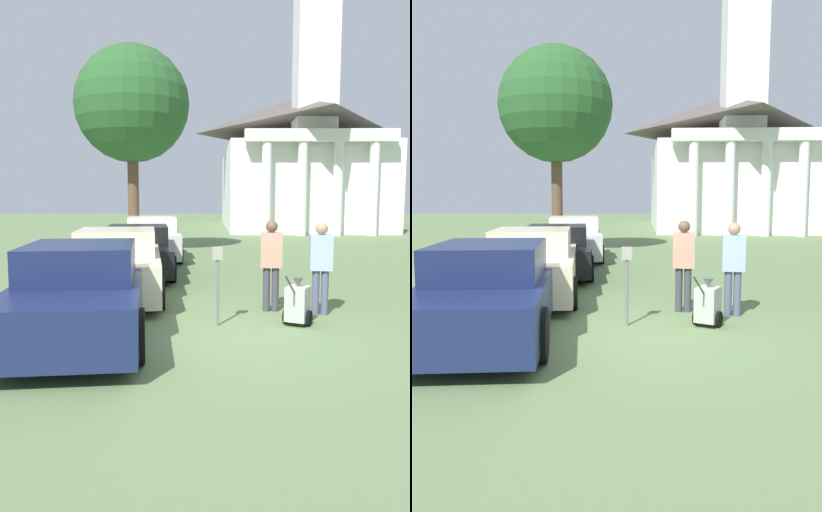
# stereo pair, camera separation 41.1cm
# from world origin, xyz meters

# --- Properties ---
(ground_plane) EXTENTS (120.00, 120.00, 0.00)m
(ground_plane) POSITION_xyz_m (0.00, 0.00, 0.00)
(ground_plane) COLOR #607A4C
(parked_car_navy) EXTENTS (2.44, 5.21, 1.50)m
(parked_car_navy) POSITION_xyz_m (-2.20, 0.16, 0.71)
(parked_car_navy) COLOR #19234C
(parked_car_navy) RESTS_ON ground_plane
(parked_car_cream) EXTENTS (2.41, 4.96, 1.53)m
(parked_car_cream) POSITION_xyz_m (-2.21, 3.29, 0.71)
(parked_car_cream) COLOR beige
(parked_car_cream) RESTS_ON ground_plane
(parked_car_black) EXTENTS (2.45, 5.06, 1.43)m
(parked_car_black) POSITION_xyz_m (-2.20, 6.58, 0.67)
(parked_car_black) COLOR black
(parked_car_black) RESTS_ON ground_plane
(parked_car_white) EXTENTS (2.43, 4.84, 1.54)m
(parked_car_white) POSITION_xyz_m (-2.21, 10.17, 0.71)
(parked_car_white) COLOR silver
(parked_car_white) RESTS_ON ground_plane
(parking_meter) EXTENTS (0.18, 0.09, 1.38)m
(parking_meter) POSITION_xyz_m (-0.02, 0.75, 0.96)
(parking_meter) COLOR slate
(parking_meter) RESTS_ON ground_plane
(person_worker) EXTENTS (0.44, 0.26, 1.79)m
(person_worker) POSITION_xyz_m (1.05, 1.88, 1.02)
(person_worker) COLOR #3F3F47
(person_worker) RESTS_ON ground_plane
(person_supervisor) EXTENTS (0.44, 0.26, 1.76)m
(person_supervisor) POSITION_xyz_m (1.95, 1.58, 1.01)
(person_supervisor) COLOR #515670
(person_supervisor) RESTS_ON ground_plane
(equipment_cart) EXTENTS (0.62, 0.97, 1.00)m
(equipment_cart) POSITION_xyz_m (1.38, 0.80, 0.39)
(equipment_cart) COLOR #B2B2AD
(equipment_cart) RESTS_ON ground_plane
(church) EXTENTS (10.49, 17.78, 22.42)m
(church) POSITION_xyz_m (6.27, 29.69, 5.18)
(church) COLOR white
(church) RESTS_ON ground_plane
(shade_tree) EXTENTS (4.49, 4.49, 8.09)m
(shade_tree) POSITION_xyz_m (-3.16, 12.25, 5.81)
(shade_tree) COLOR brown
(shade_tree) RESTS_ON ground_plane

